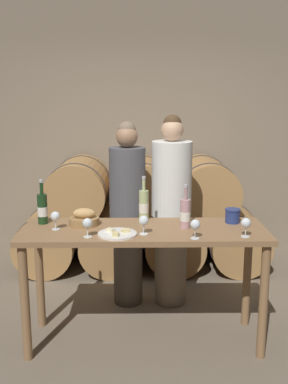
% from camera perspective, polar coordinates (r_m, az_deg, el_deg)
% --- Properties ---
extents(ground_plane, '(10.00, 10.00, 0.00)m').
position_cam_1_polar(ground_plane, '(3.67, 0.03, -18.27)').
color(ground_plane, '#726654').
extents(stone_wall_back, '(10.00, 0.12, 3.20)m').
position_cam_1_polar(stone_wall_back, '(5.31, -0.30, 9.44)').
color(stone_wall_back, gray).
rests_on(stone_wall_back, ground_plane).
extents(barrel_stack, '(2.68, 0.90, 1.20)m').
position_cam_1_polar(barrel_stack, '(4.91, -0.23, -3.19)').
color(barrel_stack, '#A87A47').
rests_on(barrel_stack, ground_plane).
extents(tasting_table, '(1.80, 0.60, 0.90)m').
position_cam_1_polar(tasting_table, '(3.34, 0.03, -6.83)').
color(tasting_table, olive).
rests_on(tasting_table, ground_plane).
extents(person_left, '(0.32, 0.32, 1.64)m').
position_cam_1_polar(person_left, '(3.96, -2.10, -2.68)').
color(person_left, '#4C4238').
rests_on(person_left, ground_plane).
extents(person_right, '(0.35, 0.35, 1.70)m').
position_cam_1_polar(person_right, '(3.96, 3.48, -2.36)').
color(person_right, '#756651').
rests_on(person_right, ground_plane).
extents(wine_bottle_red, '(0.08, 0.08, 0.34)m').
position_cam_1_polar(wine_bottle_red, '(3.49, -12.77, -2.06)').
color(wine_bottle_red, '#193819').
rests_on(wine_bottle_red, tasting_table).
extents(wine_bottle_white, '(0.08, 0.08, 0.35)m').
position_cam_1_polar(wine_bottle_white, '(3.51, 0.01, -1.64)').
color(wine_bottle_white, '#ADBC7F').
rests_on(wine_bottle_white, tasting_table).
extents(wine_bottle_rose, '(0.08, 0.08, 0.33)m').
position_cam_1_polar(wine_bottle_rose, '(3.30, 5.26, -2.72)').
color(wine_bottle_rose, '#BC8E93').
rests_on(wine_bottle_rose, tasting_table).
extents(blue_crock, '(0.12, 0.12, 0.11)m').
position_cam_1_polar(blue_crock, '(3.50, 11.18, -2.90)').
color(blue_crock, navy).
rests_on(blue_crock, tasting_table).
extents(bread_basket, '(0.23, 0.23, 0.13)m').
position_cam_1_polar(bread_basket, '(3.42, -7.60, -3.37)').
color(bread_basket, olive).
rests_on(bread_basket, tasting_table).
extents(cheese_plate, '(0.28, 0.28, 0.04)m').
position_cam_1_polar(cheese_plate, '(3.16, -3.41, -5.31)').
color(cheese_plate, white).
rests_on(cheese_plate, tasting_table).
extents(wine_glass_far_left, '(0.07, 0.07, 0.13)m').
position_cam_1_polar(wine_glass_far_left, '(3.32, -11.19, -3.11)').
color(wine_glass_far_left, white).
rests_on(wine_glass_far_left, tasting_table).
extents(wine_glass_left, '(0.07, 0.07, 0.13)m').
position_cam_1_polar(wine_glass_left, '(3.11, -7.20, -4.02)').
color(wine_glass_left, white).
rests_on(wine_glass_left, tasting_table).
extents(wine_glass_center, '(0.07, 0.07, 0.13)m').
position_cam_1_polar(wine_glass_center, '(3.15, -0.03, -3.72)').
color(wine_glass_center, white).
rests_on(wine_glass_center, tasting_table).
extents(wine_glass_right, '(0.07, 0.07, 0.13)m').
position_cam_1_polar(wine_glass_right, '(3.07, 6.52, -4.21)').
color(wine_glass_right, white).
rests_on(wine_glass_right, tasting_table).
extents(wine_glass_far_right, '(0.07, 0.07, 0.13)m').
position_cam_1_polar(wine_glass_far_right, '(3.17, 12.82, -3.93)').
color(wine_glass_far_right, white).
rests_on(wine_glass_far_right, tasting_table).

